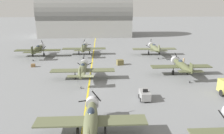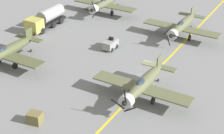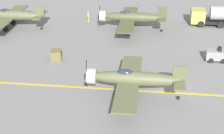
{
  "view_description": "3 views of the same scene",
  "coord_description": "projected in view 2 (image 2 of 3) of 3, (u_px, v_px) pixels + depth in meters",
  "views": [
    {
      "loc": [
        2.2,
        -34.84,
        13.89
      ],
      "look_at": [
        4.07,
        1.31,
        3.28
      ],
      "focal_mm": 35.0,
      "sensor_mm": 36.0,
      "label": 1
    },
    {
      "loc": [
        -16.48,
        37.7,
        24.66
      ],
      "look_at": [
        3.4,
        3.37,
        2.5
      ],
      "focal_mm": 60.0,
      "sensor_mm": 36.0,
      "label": 2
    },
    {
      "loc": [
        -33.83,
        2.35,
        18.75
      ],
      "look_at": [
        0.2,
        6.52,
        2.47
      ],
      "focal_mm": 60.0,
      "sensor_mm": 36.0,
      "label": 3
    }
  ],
  "objects": [
    {
      "name": "fuel_tanker",
      "position": [
        46.0,
        19.0,
        61.8
      ],
      "size": [
        2.67,
        8.0,
        2.98
      ],
      "color": "black",
      "rests_on": "ground"
    },
    {
      "name": "supply_crate_by_tanker",
      "position": [
        35.0,
        118.0,
        39.63
      ],
      "size": [
        1.69,
        1.49,
        1.23
      ],
      "primitive_type": "cube",
      "rotation": [
        0.0,
        0.0,
        0.19
      ],
      "color": "brown",
      "rests_on": "ground"
    },
    {
      "name": "airplane_near_right",
      "position": [
        106.0,
        3.0,
        67.17
      ],
      "size": [
        12.0,
        9.98,
        3.71
      ],
      "rotation": [
        0.0,
        0.0,
        -0.02
      ],
      "color": "#575C3D",
      "rests_on": "ground"
    },
    {
      "name": "airplane_mid_right",
      "position": [
        7.0,
        52.0,
        50.15
      ],
      "size": [
        12.0,
        9.98,
        3.65
      ],
      "rotation": [
        0.0,
        0.0,
        0.27
      ],
      "color": "#4D5234",
      "rests_on": "ground"
    },
    {
      "name": "ground_plane",
      "position": [
        148.0,
        79.0,
        47.72
      ],
      "size": [
        400.0,
        400.0,
        0.0
      ],
      "primitive_type": "plane",
      "color": "slate"
    },
    {
      "name": "taxiway_stripe",
      "position": [
        148.0,
        79.0,
        47.72
      ],
      "size": [
        0.3,
        160.0,
        0.01
      ],
      "primitive_type": "cube",
      "color": "yellow",
      "rests_on": "ground"
    },
    {
      "name": "airplane_near_center",
      "position": [
        182.0,
        26.0,
        57.94
      ],
      "size": [
        12.0,
        9.98,
        3.65
      ],
      "rotation": [
        0.0,
        0.0,
        0.31
      ],
      "color": "#5B6042",
      "rests_on": "ground"
    },
    {
      "name": "tow_tractor",
      "position": [
        110.0,
        44.0,
        55.01
      ],
      "size": [
        1.57,
        2.6,
        1.79
      ],
      "color": "gray",
      "rests_on": "ground"
    },
    {
      "name": "airplane_mid_center",
      "position": [
        143.0,
        84.0,
        42.92
      ],
      "size": [
        12.0,
        9.98,
        3.8
      ],
      "rotation": [
        0.0,
        0.0,
        -0.25
      ],
      "color": "#5A5F40",
      "rests_on": "ground"
    }
  ]
}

